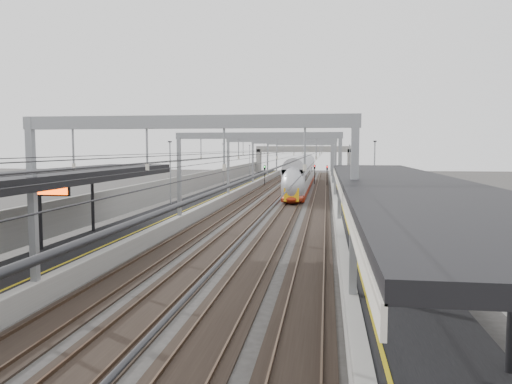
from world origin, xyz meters
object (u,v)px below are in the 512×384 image
(bench, at_px, (411,253))
(overbridge, at_px, (304,153))
(train, at_px, (302,176))
(signal_green, at_px, (265,172))

(bench, bearing_deg, overbridge, 95.70)
(overbridge, height_order, train, overbridge)
(overbridge, height_order, signal_green, overbridge)
(train, relative_size, bench, 29.83)
(overbridge, height_order, bench, overbridge)
(train, bearing_deg, signal_green, 131.07)
(bench, bearing_deg, signal_green, 103.30)
(train, distance_m, signal_green, 10.20)
(train, height_order, signal_green, train)
(train, bearing_deg, overbridge, 92.19)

